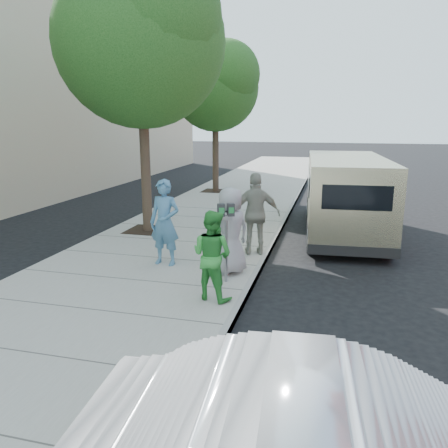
% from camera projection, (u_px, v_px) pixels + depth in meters
% --- Properties ---
extents(ground, '(120.00, 120.00, 0.00)m').
position_uv_depth(ground, '(198.00, 267.00, 10.15)').
color(ground, black).
rests_on(ground, ground).
extents(sidewalk, '(5.00, 60.00, 0.15)m').
position_uv_depth(sidewalk, '(158.00, 260.00, 10.37)').
color(sidewalk, gray).
rests_on(sidewalk, ground).
extents(curb_face, '(0.12, 60.00, 0.16)m').
position_uv_depth(curb_face, '(259.00, 269.00, 9.79)').
color(curb_face, gray).
rests_on(curb_face, ground).
extents(tree_near, '(4.62, 4.60, 7.53)m').
position_uv_depth(tree_near, '(142.00, 35.00, 11.67)').
color(tree_near, black).
rests_on(tree_near, sidewalk).
extents(tree_far, '(3.92, 3.80, 6.49)m').
position_uv_depth(tree_far, '(216.00, 83.00, 18.99)').
color(tree_far, black).
rests_on(tree_far, sidewalk).
extents(parking_meter, '(0.35, 0.24, 1.60)m').
position_uv_depth(parking_meter, '(226.00, 226.00, 8.55)').
color(parking_meter, gray).
rests_on(parking_meter, sidewalk).
extents(van, '(2.46, 6.29, 2.29)m').
position_uv_depth(van, '(345.00, 194.00, 12.76)').
color(van, beige).
rests_on(van, ground).
extents(person_officer, '(0.74, 0.52, 1.92)m').
position_uv_depth(person_officer, '(165.00, 222.00, 9.68)').
color(person_officer, teal).
rests_on(person_officer, sidewalk).
extents(person_green_shirt, '(0.95, 0.84, 1.64)m').
position_uv_depth(person_green_shirt, '(212.00, 255.00, 7.81)').
color(person_green_shirt, green).
rests_on(person_green_shirt, sidewalk).
extents(person_gray_shirt, '(1.04, 1.06, 1.84)m').
position_uv_depth(person_gray_shirt, '(230.00, 231.00, 9.11)').
color(person_gray_shirt, '#959598').
rests_on(person_gray_shirt, sidewalk).
extents(person_striped_polo, '(1.25, 0.78, 1.98)m').
position_uv_depth(person_striped_polo, '(256.00, 214.00, 10.40)').
color(person_striped_polo, gray).
rests_on(person_striped_polo, sidewalk).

